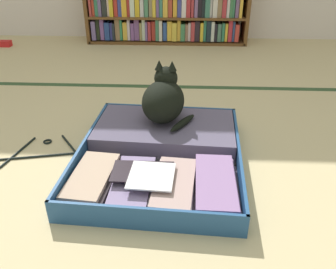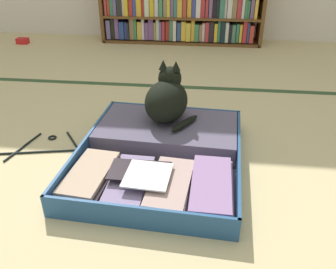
% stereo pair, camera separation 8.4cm
% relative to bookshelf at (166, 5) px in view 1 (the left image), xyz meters
% --- Properties ---
extents(ground_plane, '(10.00, 10.00, 0.00)m').
position_rel_bookshelf_xyz_m(ground_plane, '(-0.04, -2.24, -0.33)').
color(ground_plane, '#CEB986').
extents(tatami_border, '(4.80, 0.05, 0.00)m').
position_rel_bookshelf_xyz_m(tatami_border, '(-0.04, -1.12, -0.33)').
color(tatami_border, '#304B2A').
rests_on(tatami_border, ground_plane).
extents(bookshelf, '(1.44, 0.27, 0.67)m').
position_rel_bookshelf_xyz_m(bookshelf, '(0.00, 0.00, 0.00)').
color(bookshelf, brown).
rests_on(bookshelf, ground_plane).
extents(open_suitcase, '(0.72, 0.83, 0.10)m').
position_rel_bookshelf_xyz_m(open_suitcase, '(0.10, -1.97, -0.29)').
color(open_suitcase, '#244F83').
rests_on(open_suitcase, ground_plane).
extents(black_cat, '(0.28, 0.30, 0.28)m').
position_rel_bookshelf_xyz_m(black_cat, '(0.09, -1.77, -0.13)').
color(black_cat, black).
rests_on(black_cat, open_suitcase).
extents(clothes_hanger, '(0.47, 0.29, 0.01)m').
position_rel_bookshelf_xyz_m(clothes_hanger, '(-0.45, -1.94, -0.32)').
color(clothes_hanger, black).
rests_on(clothes_hanger, ground_plane).
extents(small_red_pouch, '(0.10, 0.07, 0.05)m').
position_rel_bookshelf_xyz_m(small_red_pouch, '(-1.42, -0.23, -0.30)').
color(small_red_pouch, red).
rests_on(small_red_pouch, ground_plane).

